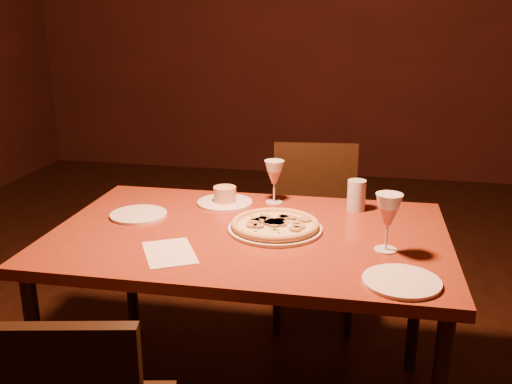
# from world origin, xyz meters

# --- Properties ---
(back_wall) EXTENTS (6.00, 0.04, 3.00)m
(back_wall) POSITION_xyz_m (0.00, 3.50, 1.50)
(back_wall) COLOR #3B1512
(back_wall) RESTS_ON floor
(dining_table) EXTENTS (1.38, 0.90, 0.73)m
(dining_table) POSITION_xyz_m (-0.21, 0.03, 0.67)
(dining_table) COLOR maroon
(dining_table) RESTS_ON floor
(chair_far) EXTENTS (0.46, 0.46, 0.86)m
(chair_far) POSITION_xyz_m (-0.05, 0.83, 0.48)
(chair_far) COLOR black
(chair_far) RESTS_ON floor
(pizza_plate) EXTENTS (0.33, 0.33, 0.04)m
(pizza_plate) POSITION_xyz_m (-0.12, 0.05, 0.75)
(pizza_plate) COLOR white
(pizza_plate) RESTS_ON dining_table
(ramekin_saucer) EXTENTS (0.22, 0.22, 0.07)m
(ramekin_saucer) POSITION_xyz_m (-0.37, 0.31, 0.76)
(ramekin_saucer) COLOR white
(ramekin_saucer) RESTS_ON dining_table
(wine_glass_far) EXTENTS (0.08, 0.08, 0.17)m
(wine_glass_far) POSITION_xyz_m (-0.18, 0.36, 0.82)
(wine_glass_far) COLOR #C16450
(wine_glass_far) RESTS_ON dining_table
(wine_glass_right) EXTENTS (0.09, 0.09, 0.19)m
(wine_glass_right) POSITION_xyz_m (0.26, -0.05, 0.83)
(wine_glass_right) COLOR #C16450
(wine_glass_right) RESTS_ON dining_table
(water_tumbler) EXTENTS (0.07, 0.07, 0.12)m
(water_tumbler) POSITION_xyz_m (0.15, 0.33, 0.79)
(water_tumbler) COLOR #B1BCC1
(water_tumbler) RESTS_ON dining_table
(side_plate_left) EXTENTS (0.21, 0.21, 0.01)m
(side_plate_left) POSITION_xyz_m (-0.65, 0.10, 0.74)
(side_plate_left) COLOR white
(side_plate_left) RESTS_ON dining_table
(side_plate_near) EXTENTS (0.22, 0.22, 0.01)m
(side_plate_near) POSITION_xyz_m (0.30, -0.28, 0.74)
(side_plate_near) COLOR white
(side_plate_near) RESTS_ON dining_table
(menu_card) EXTENTS (0.24, 0.27, 0.00)m
(menu_card) POSITION_xyz_m (-0.42, -0.21, 0.74)
(menu_card) COLOR beige
(menu_card) RESTS_ON dining_table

